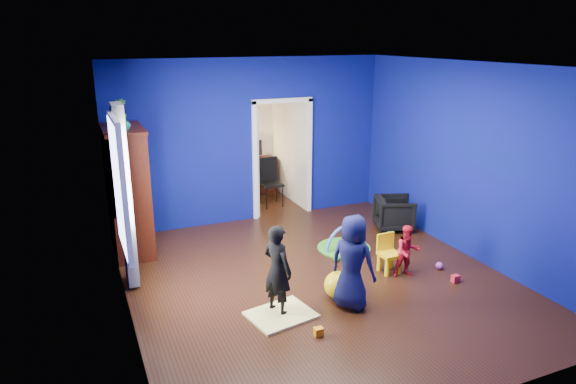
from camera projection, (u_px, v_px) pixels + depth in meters
name	position (u px, v px, depth m)	size (l,w,h in m)	color
floor	(318.00, 280.00, 7.10)	(5.00, 5.50, 0.01)	black
ceiling	(323.00, 65.00, 6.25)	(5.00, 5.50, 0.01)	white
wall_back	(251.00, 141.00, 9.09)	(5.00, 0.02, 2.90)	navy
wall_front	(469.00, 262.00, 4.25)	(5.00, 0.02, 2.90)	navy
wall_left	(120.00, 203.00, 5.73)	(0.02, 5.50, 2.90)	navy
wall_right	(471.00, 162.00, 7.61)	(0.02, 5.50, 2.90)	navy
alcove	(265.00, 141.00, 10.14)	(1.00, 1.75, 2.50)	silver
armchair	(394.00, 213.00, 8.92)	(0.61, 0.63, 0.57)	black
child_black	(278.00, 270.00, 6.12)	(0.41, 0.27, 1.13)	black
child_navy	(353.00, 262.00, 6.26)	(0.59, 0.38, 1.20)	#101A3B
toddler_red	(407.00, 251.00, 7.13)	(0.36, 0.28, 0.75)	#B41324
vase	(123.00, 123.00, 7.22)	(0.19, 0.19, 0.20)	#0D656A
potted_plant	(119.00, 112.00, 7.65)	(0.22, 0.22, 0.39)	green
tv_armoire	(128.00, 191.00, 7.80)	(0.58, 1.14, 1.96)	#3A0E09
crt_tv	(130.00, 188.00, 7.81)	(0.46, 0.70, 0.54)	silver
yellow_blanket	(281.00, 315.00, 6.20)	(0.75, 0.60, 0.03)	#F2E07A
hopper_ball	(338.00, 285.00, 6.58)	(0.36, 0.36, 0.36)	yellow
kid_chair	(390.00, 256.00, 7.28)	(0.28, 0.28, 0.50)	yellow
play_mat	(344.00, 248.00, 8.16)	(0.84, 0.84, 0.02)	green
toy_arch	(344.00, 247.00, 8.15)	(0.76, 0.76, 0.05)	#3F8CD8
window_left	(118.00, 187.00, 6.01)	(0.03, 0.95, 1.55)	white
curtain	(125.00, 197.00, 6.63)	(0.14, 0.42, 2.40)	slate
doorway	(282.00, 160.00, 9.43)	(1.16, 0.10, 2.10)	white
study_desk	(255.00, 176.00, 10.96)	(0.88, 0.44, 0.75)	#3D140A
desk_monitor	(253.00, 148.00, 10.89)	(0.40, 0.05, 0.32)	black
desk_lamp	(241.00, 151.00, 10.74)	(0.14, 0.14, 0.14)	#FFD88C
folding_chair	(271.00, 183.00, 10.09)	(0.40, 0.40, 0.92)	black
book_shelf	(252.00, 98.00, 10.57)	(0.88, 0.24, 0.04)	white
toy_0	(455.00, 279.00, 7.04)	(0.10, 0.08, 0.10)	red
toy_1	(390.00, 230.00, 8.77)	(0.11, 0.11, 0.11)	#2499CD
toy_2	(318.00, 332.00, 5.77)	(0.10, 0.08, 0.10)	orange
toy_3	(337.00, 258.00, 7.69)	(0.11, 0.11, 0.11)	green
toy_4	(365.00, 253.00, 7.87)	(0.10, 0.08, 0.10)	#D14EB5
toy_5	(439.00, 265.00, 7.43)	(0.11, 0.11, 0.11)	#CA4CC0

